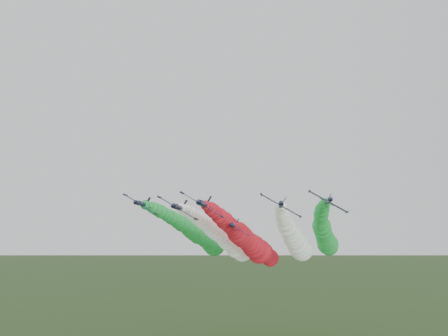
{
  "coord_description": "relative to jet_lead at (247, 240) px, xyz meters",
  "views": [
    {
      "loc": [
        11.65,
        -80.04,
        35.61
      ],
      "look_at": [
        0.67,
        9.4,
        50.41
      ],
      "focal_mm": 35.0,
      "sensor_mm": 36.0,
      "label": 1
    }
  ],
  "objects": [
    {
      "name": "jet_inner_left",
      "position": [
        -6.08,
        6.65,
        -0.05
      ],
      "size": [
        14.81,
        75.69,
        15.98
      ],
      "rotation": [
        0.0,
        0.53,
        0.0
      ],
      "color": "#111734",
      "rests_on": "ground"
    },
    {
      "name": "jet_outer_left",
      "position": [
        -17.38,
        18.28,
        1.72
      ],
      "size": [
        15.24,
        76.12,
        16.41
      ],
      "rotation": [
        0.0,
        0.53,
        0.0
      ],
      "color": "#111734",
      "rests_on": "ground"
    },
    {
      "name": "jet_outer_right",
      "position": [
        23.67,
        13.34,
        1.56
      ],
      "size": [
        14.48,
        75.36,
        15.65
      ],
      "rotation": [
        0.0,
        0.53,
        0.0
      ],
      "color": "#111734",
      "rests_on": "ground"
    },
    {
      "name": "jet_trail",
      "position": [
        2.74,
        23.69,
        -2.78
      ],
      "size": [
        14.56,
        75.44,
        15.73
      ],
      "rotation": [
        0.0,
        0.53,
        0.0
      ],
      "color": "#111734",
      "rests_on": "ground"
    },
    {
      "name": "jet_lead",
      "position": [
        0.0,
        0.0,
        0.0
      ],
      "size": [
        15.2,
        76.08,
        16.37
      ],
      "rotation": [
        0.0,
        0.53,
        0.0
      ],
      "color": "#111734",
      "rests_on": "ground"
    },
    {
      "name": "jet_inner_right",
      "position": [
        14.22,
        8.6,
        0.11
      ],
      "size": [
        14.93,
        75.81,
        16.1
      ],
      "rotation": [
        0.0,
        0.53,
        0.0
      ],
      "color": "#111734",
      "rests_on": "ground"
    }
  ]
}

